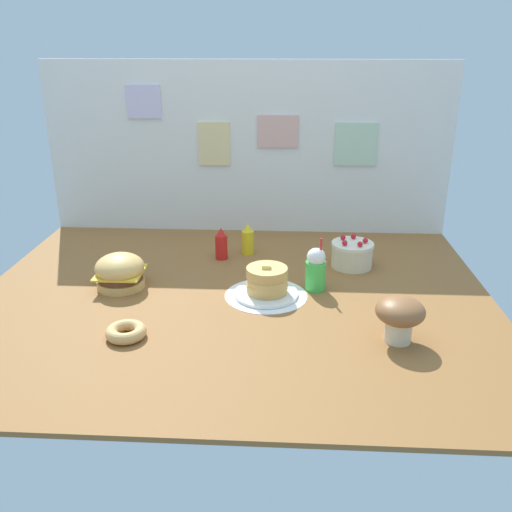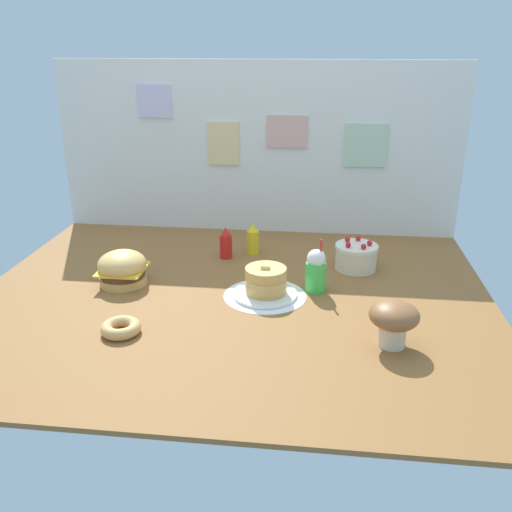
% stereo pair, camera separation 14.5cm
% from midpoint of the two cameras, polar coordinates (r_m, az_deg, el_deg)
% --- Properties ---
extents(ground_plane, '(2.34, 1.91, 0.02)m').
position_cam_midpoint_polar(ground_plane, '(2.50, -0.83, -4.45)').
color(ground_plane, brown).
extents(back_wall, '(2.34, 0.04, 0.99)m').
position_cam_midpoint_polar(back_wall, '(3.25, 1.41, 11.09)').
color(back_wall, silver).
rests_on(back_wall, ground_plane).
extents(doily_mat, '(0.38, 0.38, 0.00)m').
position_cam_midpoint_polar(doily_mat, '(2.50, 2.60, -4.14)').
color(doily_mat, white).
rests_on(doily_mat, ground_plane).
extents(burger, '(0.23, 0.23, 0.16)m').
position_cam_midpoint_polar(burger, '(2.66, -12.21, -1.28)').
color(burger, '#DBA859').
rests_on(burger, ground_plane).
extents(pancake_stack, '(0.29, 0.29, 0.15)m').
position_cam_midpoint_polar(pancake_stack, '(2.48, 2.70, -2.85)').
color(pancake_stack, white).
rests_on(pancake_stack, doily_mat).
extents(layer_cake, '(0.21, 0.21, 0.16)m').
position_cam_midpoint_polar(layer_cake, '(2.83, 11.82, -0.08)').
color(layer_cake, beige).
rests_on(layer_cake, ground_plane).
extents(ketchup_bottle, '(0.07, 0.07, 0.17)m').
position_cam_midpoint_polar(ketchup_bottle, '(2.91, -1.73, 1.28)').
color(ketchup_bottle, red).
rests_on(ketchup_bottle, ground_plane).
extents(mustard_bottle, '(0.07, 0.07, 0.17)m').
position_cam_midpoint_polar(mustard_bottle, '(2.97, 1.08, 1.70)').
color(mustard_bottle, yellow).
rests_on(mustard_bottle, ground_plane).
extents(cream_soda_cup, '(0.09, 0.09, 0.26)m').
position_cam_midpoint_polar(cream_soda_cup, '(2.54, 7.86, -1.54)').
color(cream_soda_cup, green).
rests_on(cream_soda_cup, ground_plane).
extents(donut_pink_glaze, '(0.16, 0.16, 0.05)m').
position_cam_midpoint_polar(donut_pink_glaze, '(2.24, -12.07, -7.32)').
color(donut_pink_glaze, tan).
rests_on(donut_pink_glaze, ground_plane).
extents(mushroom_stool, '(0.19, 0.19, 0.18)m').
position_cam_midpoint_polar(mushroom_stool, '(2.15, 16.03, -6.37)').
color(mushroom_stool, beige).
rests_on(mushroom_stool, ground_plane).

